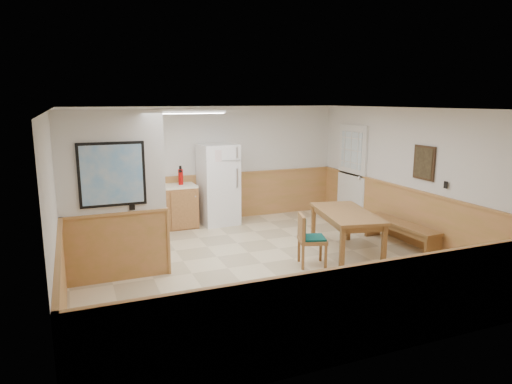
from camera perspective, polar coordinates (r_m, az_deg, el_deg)
name	(u,v)px	position (r m, az deg, el deg)	size (l,w,h in m)	color
ground	(262,263)	(7.57, 0.70, -8.90)	(6.00, 6.00, 0.00)	beige
ceiling	(262,109)	(7.10, 0.75, 10.37)	(6.00, 6.00, 0.02)	white
back_wall	(208,164)	(10.03, -5.97, 3.46)	(6.00, 0.02, 2.50)	silver
right_wall	(413,177)	(8.83, 18.98, 1.80)	(0.02, 6.00, 2.50)	silver
left_wall	(56,205)	(6.69, -23.69, -1.47)	(0.02, 6.00, 2.50)	silver
wainscot_back	(209,198)	(10.14, -5.85, -0.76)	(6.00, 0.04, 1.00)	#C17A4D
wainscot_right	(409,217)	(8.96, 18.58, -2.93)	(0.04, 6.00, 1.00)	#C17A4D
wainscot_left	(63,258)	(6.88, -23.02, -7.56)	(0.04, 6.00, 1.00)	#C17A4D
partition_wall	(113,199)	(6.90, -17.43, -0.81)	(1.50, 0.20, 2.50)	silver
kitchen_counter	(157,207)	(9.60, -12.27, -1.90)	(2.20, 0.61, 1.00)	#A66B3A
exterior_door	(352,173)	(10.32, 11.86, 2.39)	(0.07, 1.02, 2.15)	silver
kitchen_window	(107,155)	(9.60, -18.11, 4.40)	(0.80, 0.04, 1.00)	silver
wall_painting	(424,163)	(8.54, 20.26, 3.45)	(0.04, 0.50, 0.60)	#362415
fluorescent_fixture	(190,111)	(8.08, -8.23, 10.00)	(1.20, 0.30, 0.09)	silver
refrigerator	(218,184)	(9.77, -4.74, 0.96)	(0.81, 0.75, 1.72)	white
dining_table	(346,217)	(7.99, 11.23, -3.12)	(1.14, 1.77, 0.75)	#946236
dining_bench	(401,228)	(8.70, 17.64, -4.35)	(0.44, 1.66, 0.45)	#946236
dining_chair	(307,236)	(7.38, 6.42, -5.47)	(0.68, 0.55, 0.85)	#946236
fire_extinguisher	(181,176)	(9.60, -9.40, 1.94)	(0.13, 0.13, 0.40)	#B30B09
soap_bottle	(101,184)	(9.38, -18.82, 0.94)	(0.08, 0.08, 0.24)	#198C31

